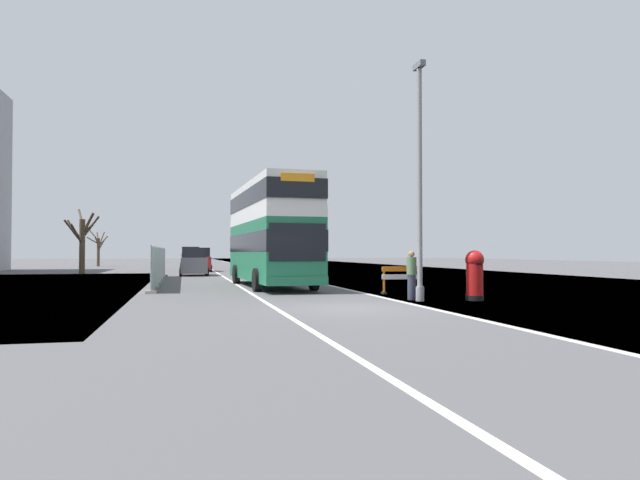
% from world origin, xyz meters
% --- Properties ---
extents(ground, '(140.00, 280.00, 0.10)m').
position_xyz_m(ground, '(0.57, 0.15, -0.05)').
color(ground, '#4C4C4F').
extents(double_decker_bus, '(3.17, 11.15, 5.00)m').
position_xyz_m(double_decker_bus, '(-0.69, 11.27, 2.66)').
color(double_decker_bus, '#1E6B47').
rests_on(double_decker_bus, ground).
extents(lamppost_foreground, '(0.29, 0.70, 8.24)m').
position_xyz_m(lamppost_foreground, '(3.06, 1.80, 3.89)').
color(lamppost_foreground, gray).
rests_on(lamppost_foreground, ground).
extents(red_pillar_postbox, '(0.65, 0.65, 1.74)m').
position_xyz_m(red_pillar_postbox, '(5.05, 1.65, 0.96)').
color(red_pillar_postbox, black).
rests_on(red_pillar_postbox, ground).
extents(roadworks_barrier, '(1.60, 0.56, 1.11)m').
position_xyz_m(roadworks_barrier, '(3.72, 5.21, 0.69)').
color(roadworks_barrier, orange).
rests_on(roadworks_barrier, ground).
extents(construction_site_fence, '(0.44, 17.20, 1.96)m').
position_xyz_m(construction_site_fence, '(-6.11, 16.07, 0.94)').
color(construction_site_fence, '#A8AAAD').
rests_on(construction_site_fence, ground).
extents(car_oncoming_near, '(2.01, 3.84, 1.93)m').
position_xyz_m(car_oncoming_near, '(-4.11, 25.63, 0.91)').
color(car_oncoming_near, slate).
rests_on(car_oncoming_near, ground).
extents(car_receding_mid, '(2.00, 4.57, 2.06)m').
position_xyz_m(car_receding_mid, '(-3.46, 34.55, 0.96)').
color(car_receding_mid, maroon).
rests_on(car_receding_mid, ground).
extents(car_receding_far, '(2.05, 4.59, 2.24)m').
position_xyz_m(car_receding_far, '(-4.14, 44.35, 1.06)').
color(car_receding_far, gray).
rests_on(car_receding_far, ground).
extents(bare_tree_far_verge_near, '(2.60, 2.85, 5.14)m').
position_xyz_m(bare_tree_far_verge_near, '(-12.53, 31.14, 2.62)').
color(bare_tree_far_verge_near, '#4C3D2D').
rests_on(bare_tree_far_verge_near, ground).
extents(bare_tree_far_verge_mid, '(2.45, 2.00, 4.64)m').
position_xyz_m(bare_tree_far_verge_mid, '(-14.63, 55.12, 2.24)').
color(bare_tree_far_verge_mid, '#4C3D2D').
rests_on(bare_tree_far_verge_mid, ground).
extents(pedestrian_at_kerb, '(0.34, 0.34, 1.73)m').
position_xyz_m(pedestrian_at_kerb, '(2.98, 2.34, 0.87)').
color(pedestrian_at_kerb, '#2D3342').
rests_on(pedestrian_at_kerb, ground).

